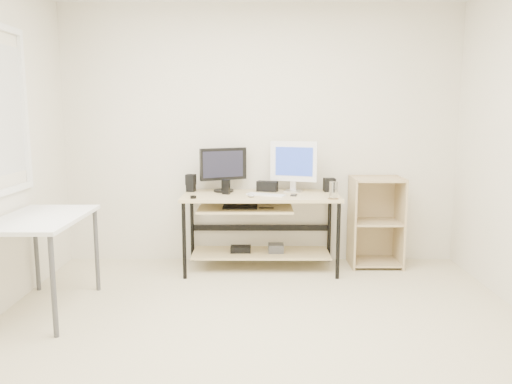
{
  "coord_description": "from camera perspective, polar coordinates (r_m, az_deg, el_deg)",
  "views": [
    {
      "loc": [
        -0.03,
        -3.09,
        1.53
      ],
      "look_at": [
        -0.05,
        1.3,
        0.83
      ],
      "focal_mm": 35.0,
      "sensor_mm": 36.0,
      "label": 1
    }
  ],
  "objects": [
    {
      "name": "white_imac",
      "position": [
        4.94,
        4.34,
        3.35
      ],
      "size": [
        0.46,
        0.19,
        0.5
      ],
      "rotation": [
        0.0,
        0.0,
        -0.31
      ],
      "color": "silver",
      "rests_on": "desk"
    },
    {
      "name": "audio_controller",
      "position": [
        4.81,
        -3.45,
        0.58
      ],
      "size": [
        0.08,
        0.07,
        0.14
      ],
      "primitive_type": "cube",
      "rotation": [
        0.0,
        0.0,
        -0.38
      ],
      "color": "black",
      "rests_on": "desk"
    },
    {
      "name": "keyboard",
      "position": [
        4.74,
        1.15,
        -0.32
      ],
      "size": [
        0.38,
        0.25,
        0.01
      ],
      "primitive_type": "cube",
      "rotation": [
        0.0,
        0.0,
        -0.43
      ],
      "color": "white",
      "rests_on": "desk"
    },
    {
      "name": "speaker_right",
      "position": [
        5.03,
        8.38,
        0.81
      ],
      "size": [
        0.12,
        0.12,
        0.13
      ],
      "primitive_type": "cube",
      "rotation": [
        0.0,
        0.0,
        0.07
      ],
      "color": "black",
      "rests_on": "desk"
    },
    {
      "name": "speaker_left",
      "position": [
        5.0,
        -7.46,
        1.08
      ],
      "size": [
        0.11,
        0.11,
        0.17
      ],
      "rotation": [
        0.0,
        0.0,
        -0.25
      ],
      "color": "black",
      "rests_on": "desk"
    },
    {
      "name": "shelf_unit",
      "position": [
        5.17,
        13.43,
        -3.22
      ],
      "size": [
        0.5,
        0.4,
        0.9
      ],
      "color": "tan",
      "rests_on": "ground"
    },
    {
      "name": "volume_puck",
      "position": [
        4.61,
        -7.18,
        -0.58
      ],
      "size": [
        0.07,
        0.07,
        0.02
      ],
      "primitive_type": "cylinder",
      "rotation": [
        0.0,
        0.0,
        0.33
      ],
      "color": "black",
      "rests_on": "desk"
    },
    {
      "name": "side_table",
      "position": [
        4.13,
        -23.35,
        -3.68
      ],
      "size": [
        0.6,
        1.0,
        0.75
      ],
      "color": "white",
      "rests_on": "ground"
    },
    {
      "name": "drinking_glass",
      "position": [
        4.59,
        8.84,
        0.22
      ],
      "size": [
        0.1,
        0.1,
        0.15
      ],
      "primitive_type": "cylinder",
      "rotation": [
        0.0,
        0.0,
        0.32
      ],
      "color": "white",
      "rests_on": "coaster"
    },
    {
      "name": "mouse",
      "position": [
        4.65,
        -0.58,
        -0.37
      ],
      "size": [
        0.09,
        0.12,
        0.03
      ],
      "primitive_type": "ellipsoid",
      "rotation": [
        0.0,
        0.0,
        0.33
      ],
      "color": "#B9B9BE",
      "rests_on": "desk"
    },
    {
      "name": "black_monitor",
      "position": [
        4.95,
        -3.76,
        2.9
      ],
      "size": [
        0.46,
        0.24,
        0.44
      ],
      "rotation": [
        0.0,
        0.0,
        0.41
      ],
      "color": "black",
      "rests_on": "desk"
    },
    {
      "name": "desk",
      "position": [
        4.86,
        0.26,
        -2.71
      ],
      "size": [
        1.5,
        0.65,
        0.75
      ],
      "color": "#CFBA83",
      "rests_on": "ground"
    },
    {
      "name": "smartphone",
      "position": [
        4.76,
        4.34,
        -0.35
      ],
      "size": [
        0.07,
        0.12,
        0.01
      ],
      "primitive_type": "cube",
      "rotation": [
        0.0,
        0.0,
        -0.16
      ],
      "color": "black",
      "rests_on": "desk"
    },
    {
      "name": "room",
      "position": [
        3.14,
        -1.73,
        5.19
      ],
      "size": [
        4.01,
        4.01,
        2.62
      ],
      "color": "beige",
      "rests_on": "ground"
    },
    {
      "name": "center_speaker",
      "position": [
        4.98,
        1.29,
        0.65
      ],
      "size": [
        0.22,
        0.15,
        0.1
      ],
      "primitive_type": "cube",
      "rotation": [
        0.0,
        0.0,
        -0.32
      ],
      "color": "black",
      "rests_on": "desk"
    },
    {
      "name": "coaster",
      "position": [
        4.6,
        8.81,
        -0.76
      ],
      "size": [
        0.12,
        0.12,
        0.01
      ],
      "primitive_type": "cylinder",
      "rotation": [
        0.0,
        0.0,
        0.32
      ],
      "color": "olive",
      "rests_on": "desk"
    }
  ]
}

